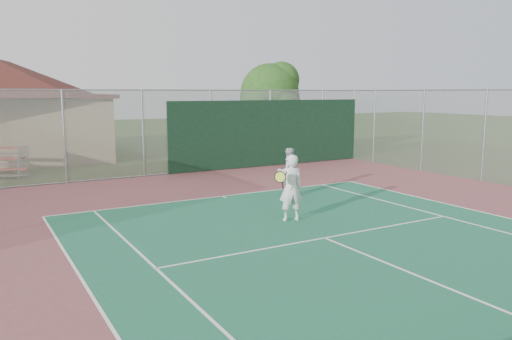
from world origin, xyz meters
The scene contains 5 objects.
back_fence centered at (2.11, 16.98, 1.67)m, with size 20.08×0.11×3.53m.
side_fence_right centered at (10.00, 12.50, 1.75)m, with size 0.08×9.00×3.50m.
tree centered at (6.49, 19.33, 3.26)m, with size 3.55×3.37×4.96m.
player_white_front centered at (0.21, 8.16, 0.90)m, with size 1.04×0.73×1.78m.
player_grey_back centered at (1.93, 10.85, 0.80)m, with size 0.88×0.75×1.60m.
Camera 1 is at (-7.06, -2.62, 3.42)m, focal length 35.00 mm.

